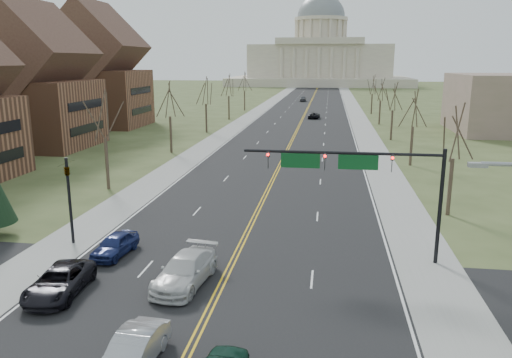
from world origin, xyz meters
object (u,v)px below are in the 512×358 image
(signal_mast, at_px, (357,170))
(car_sb_inner_lead, at_px, (133,351))
(signal_left, at_px, (69,191))
(car_far_nb, at_px, (314,115))
(car_sb_outer_second, at_px, (115,245))
(car_far_sb, at_px, (303,99))
(car_sb_outer_lead, at_px, (59,282))
(car_sb_inner_second, at_px, (185,270))

(signal_mast, relative_size, car_sb_inner_lead, 2.71)
(signal_left, bearing_deg, car_far_nb, 80.01)
(car_sb_outer_second, relative_size, car_far_sb, 0.85)
(car_sb_inner_lead, relative_size, car_sb_outer_lead, 0.86)
(signal_mast, relative_size, car_sb_outer_second, 2.91)
(signal_left, height_order, car_far_sb, signal_left)
(signal_mast, height_order, car_far_nb, signal_mast)
(car_sb_outer_lead, distance_m, car_sb_outer_second, 5.72)
(signal_mast, distance_m, car_far_sb, 125.77)
(signal_left, bearing_deg, car_sb_inner_second, -28.70)
(signal_left, distance_m, car_far_sb, 125.64)
(car_far_nb, relative_size, car_far_sb, 0.98)
(car_sb_outer_lead, distance_m, car_far_sb, 132.77)
(signal_mast, xyz_separation_m, signal_left, (-18.95, 0.00, -2.05))
(car_sb_inner_second, bearing_deg, signal_mast, 35.54)
(car_sb_outer_lead, relative_size, car_far_nb, 1.08)
(signal_mast, relative_size, car_sb_outer_lead, 2.33)
(car_sb_inner_second, xyz_separation_m, car_far_nb, (4.45, 84.31, -0.16))
(car_sb_inner_lead, bearing_deg, signal_left, 130.11)
(car_far_nb, bearing_deg, car_sb_inner_lead, 92.03)
(car_sb_outer_second, bearing_deg, signal_left, 162.25)
(car_sb_outer_lead, bearing_deg, car_far_nb, 78.42)
(car_sb_inner_second, distance_m, car_far_sb, 130.48)
(car_sb_outer_second, bearing_deg, signal_mast, 12.23)
(car_far_nb, bearing_deg, car_sb_outer_lead, 87.62)
(signal_mast, bearing_deg, signal_left, 180.00)
(car_sb_inner_lead, xyz_separation_m, car_sb_outer_lead, (-6.43, 5.69, -0.01))
(car_sb_outer_second, distance_m, car_far_sb, 127.06)
(car_sb_outer_lead, bearing_deg, car_sb_outer_second, 79.15)
(signal_left, height_order, car_sb_outer_second, signal_left)
(car_far_sb, bearing_deg, car_sb_inner_second, -93.29)
(car_far_sb, bearing_deg, car_sb_inner_lead, -93.26)
(signal_left, xyz_separation_m, car_far_nb, (13.94, 79.12, -3.03))
(signal_mast, relative_size, signal_left, 2.02)
(signal_left, bearing_deg, car_sb_outer_second, -23.70)
(car_sb_outer_lead, bearing_deg, signal_left, 108.79)
(car_sb_inner_second, relative_size, car_far_sb, 1.17)
(signal_mast, xyz_separation_m, car_far_sb, (-9.92, 125.29, -4.91))
(car_far_nb, bearing_deg, signal_left, 84.74)
(car_sb_inner_lead, bearing_deg, car_far_sb, 94.01)
(car_far_sb, bearing_deg, car_far_nb, -87.42)
(car_sb_inner_lead, relative_size, car_sb_outer_second, 1.07)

